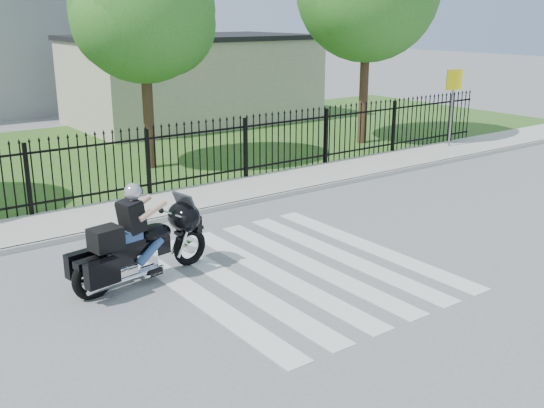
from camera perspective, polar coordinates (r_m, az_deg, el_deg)
ground at (r=11.93m, az=1.87°, el=-5.90°), size 120.00×120.00×0.00m
crosswalk at (r=11.93m, az=1.87°, el=-5.87°), size 5.00×5.50×0.01m
sidewalk at (r=15.92m, az=-9.31°, el=-0.03°), size 40.00×2.00×0.12m
curb at (r=15.07m, az=-7.56°, el=-0.91°), size 40.00×0.12×0.12m
grass_strip at (r=22.22m, az=-17.65°, el=4.05°), size 40.00×12.00×0.02m
iron_fence at (r=16.57m, az=-11.04°, el=3.57°), size 26.00×0.04×1.80m
tree_mid at (r=19.51m, az=-11.53°, el=16.64°), size 4.20×4.20×6.78m
building_low at (r=28.40m, az=-7.10°, el=10.87°), size 10.00×6.00×3.50m
building_low_roof at (r=28.28m, az=-7.24°, el=14.60°), size 10.20×6.20×0.20m
motorcycle_rider at (r=11.41m, az=-11.85°, el=-3.26°), size 2.80×1.20×1.86m
traffic_sign at (r=22.99m, az=15.95°, el=9.64°), size 0.54×0.27×2.64m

